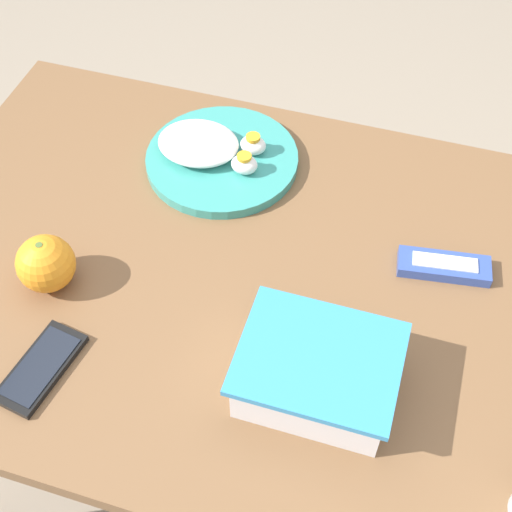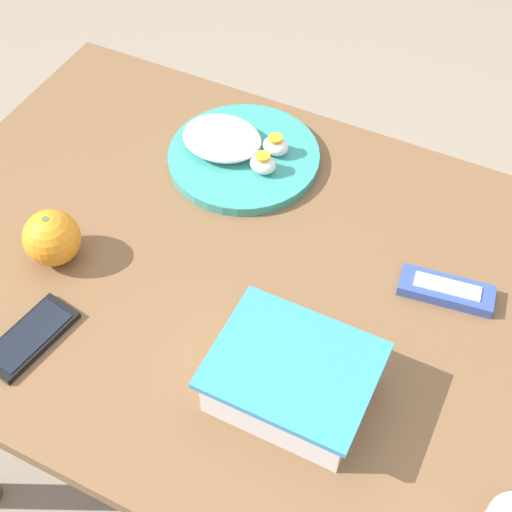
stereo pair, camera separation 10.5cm
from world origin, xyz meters
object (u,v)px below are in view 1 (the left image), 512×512
Objects in this scene: food_container at (317,374)px; rice_plate at (217,154)px; orange_fruit at (46,264)px; cell_phone at (41,368)px; candy_bar at (444,266)px.

food_container is 0.79× the size of rice_plate.
orange_fruit reaches higher than cell_phone.
food_container is 0.42m from orange_fruit.
candy_bar is at bearing -160.80° from orange_fruit.
cell_phone is at bearing 13.13° from food_container.
food_container is 1.42× the size of cell_phone.
rice_plate is (-0.15, -0.31, -0.02)m from orange_fruit.
rice_plate is 0.42m from candy_bar.
candy_bar is at bearing -146.29° from cell_phone.
rice_plate reaches higher than cell_phone.
food_container is 0.28m from candy_bar.
cell_phone is (-0.06, 0.14, -0.04)m from orange_fruit.
orange_fruit reaches higher than candy_bar.
candy_bar is at bearing 163.33° from rice_plate.
orange_fruit is at bearing -7.49° from food_container.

